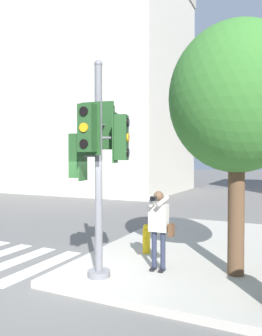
# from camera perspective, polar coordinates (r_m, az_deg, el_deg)

# --- Properties ---
(ground_plane) EXTENTS (160.00, 160.00, 0.00)m
(ground_plane) POSITION_cam_1_polar(r_m,az_deg,el_deg) (7.21, -11.11, -19.18)
(ground_plane) COLOR slate
(sidewalk_corner) EXTENTS (8.00, 8.00, 0.16)m
(sidewalk_corner) POSITION_cam_1_polar(r_m,az_deg,el_deg) (9.27, 21.88, -14.05)
(sidewalk_corner) COLOR #ADA89E
(sidewalk_corner) RESTS_ON ground_plane
(traffic_signal_pole) EXTENTS (1.25, 1.26, 4.39)m
(traffic_signal_pole) POSITION_cam_1_polar(r_m,az_deg,el_deg) (6.67, -5.71, 2.92)
(traffic_signal_pole) COLOR slate
(traffic_signal_pole) RESTS_ON sidewalk_corner
(person_photographer) EXTENTS (0.58, 0.54, 1.71)m
(person_photographer) POSITION_cam_1_polar(r_m,az_deg,el_deg) (7.15, 4.91, -9.51)
(person_photographer) COLOR black
(person_photographer) RESTS_ON sidewalk_corner
(street_tree) EXTENTS (2.79, 2.79, 5.19)m
(street_tree) POSITION_cam_1_polar(r_m,az_deg,el_deg) (7.18, 17.98, 11.33)
(street_tree) COLOR brown
(street_tree) RESTS_ON sidewalk_corner
(fire_hydrant) EXTENTS (0.19, 0.25, 0.75)m
(fire_hydrant) POSITION_cam_1_polar(r_m,az_deg,el_deg) (8.55, 2.68, -12.18)
(fire_hydrant) COLOR yellow
(fire_hydrant) RESTS_ON sidewalk_corner
(building_left) EXTENTS (16.06, 10.94, 16.77)m
(building_left) POSITION_cam_1_polar(r_m,az_deg,el_deg) (28.81, -7.78, 13.15)
(building_left) COLOR beige
(building_left) RESTS_ON ground_plane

